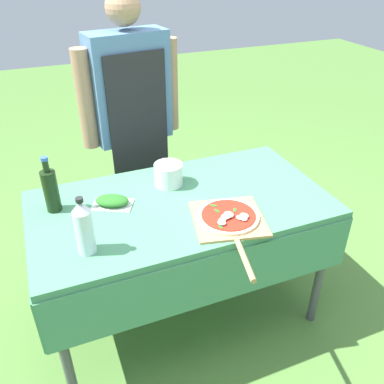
{
  "coord_description": "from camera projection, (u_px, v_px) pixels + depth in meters",
  "views": [
    {
      "loc": [
        -0.57,
        -1.57,
        1.86
      ],
      "look_at": [
        0.06,
        0.0,
        0.81
      ],
      "focal_mm": 38.0,
      "sensor_mm": 36.0,
      "label": 1
    }
  ],
  "objects": [
    {
      "name": "ground_plane",
      "position": [
        183.0,
        310.0,
        2.4
      ],
      "size": [
        12.0,
        12.0,
        0.0
      ],
      "primitive_type": "plane",
      "color": "#517F38"
    },
    {
      "name": "prep_table",
      "position": [
        181.0,
        216.0,
        2.04
      ],
      "size": [
        1.46,
        0.79,
        0.77
      ],
      "color": "#478960",
      "rests_on": "ground"
    },
    {
      "name": "person_cook",
      "position": [
        132.0,
        114.0,
        2.42
      ],
      "size": [
        0.62,
        0.26,
        1.66
      ],
      "rotation": [
        0.0,
        0.0,
        3.29
      ],
      "color": "#70604C",
      "rests_on": "ground"
    },
    {
      "name": "pizza_on_peel",
      "position": [
        229.0,
        219.0,
        1.84
      ],
      "size": [
        0.38,
        0.59,
        0.06
      ],
      "rotation": [
        0.0,
        0.0,
        -0.22
      ],
      "color": "tan",
      "rests_on": "prep_table"
    },
    {
      "name": "oil_bottle",
      "position": [
        51.0,
        190.0,
        1.87
      ],
      "size": [
        0.07,
        0.07,
        0.28
      ],
      "color": "black",
      "rests_on": "prep_table"
    },
    {
      "name": "water_bottle",
      "position": [
        84.0,
        227.0,
        1.61
      ],
      "size": [
        0.08,
        0.08,
        0.26
      ],
      "color": "silver",
      "rests_on": "prep_table"
    },
    {
      "name": "herb_container",
      "position": [
        112.0,
        201.0,
        1.95
      ],
      "size": [
        0.22,
        0.19,
        0.05
      ],
      "rotation": [
        0.0,
        0.0,
        -0.47
      ],
      "color": "silver",
      "rests_on": "prep_table"
    },
    {
      "name": "mixing_tub",
      "position": [
        169.0,
        174.0,
        2.1
      ],
      "size": [
        0.15,
        0.15,
        0.12
      ],
      "primitive_type": "cylinder",
      "color": "silver",
      "rests_on": "prep_table"
    }
  ]
}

